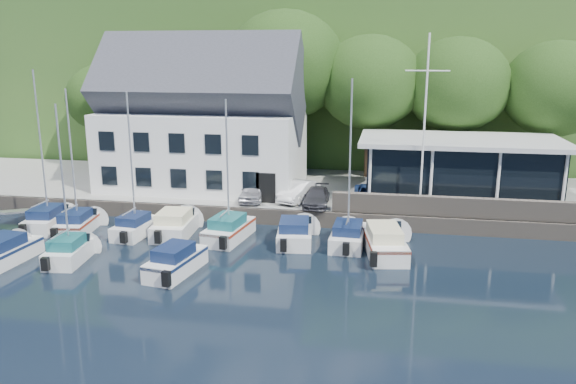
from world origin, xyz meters
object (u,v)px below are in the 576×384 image
Objects in this scene: car_white at (299,191)px; boat_r2_1 at (63,182)px; harbor_building at (203,127)px; boat_r1_2 at (132,168)px; boat_r1_0 at (42,159)px; boat_r1_1 at (72,165)px; car_blue at (369,194)px; boat_r1_6 at (350,172)px; boat_r1_4 at (227,163)px; boat_r1_5 at (295,231)px; club_pavilion at (459,169)px; flagpole at (424,126)px; car_silver at (254,191)px; car_dgrey at (316,197)px; boat_r1_3 at (176,222)px; boat_r2_2 at (176,259)px; boat_r1_7 at (384,239)px; boat_r2_0 at (5,248)px.

car_white is 0.46× the size of boat_r2_1.
boat_r1_2 is (-1.32, -9.10, -1.22)m from harbor_building.
boat_r1_0 reaches higher than boat_r1_1.
car_blue is 0.42× the size of boat_r1_6.
boat_r1_6 is (6.90, 0.20, -0.29)m from boat_r1_4.
car_white is 0.71× the size of boat_r1_5.
boat_r2_1 reaches higher than club_pavilion.
flagpole is at bearing 29.46° from boat_r1_4.
car_silver is 11.41m from boat_r1_1.
car_dgrey is (1.31, -0.97, -0.10)m from car_white.
boat_r1_5 is at bearing -177.22° from boat_r1_6.
boat_r1_6 reaches higher than boat_r1_3.
car_silver is at bearing 50.12° from boat_r1_3.
car_white is 8.60m from boat_r1_3.
boat_r2_2 is (-5.62, -10.26, -0.80)m from car_dgrey.
boat_r2_2 is at bearing -138.96° from boat_r1_5.
boat_r2_2 is at bearing -120.68° from car_dgrey.
boat_r1_7 is at bearing -21.23° from boat_r1_6.
boat_r1_1 is at bearing 82.85° from boat_r2_0.
flagpole reaches higher than club_pavilion.
harbor_building is 3.66× the size of car_white.
club_pavilion is 1.56× the size of boat_r1_6.
boat_r2_0 is at bearing -170.10° from boat_r2_2.
car_silver is (4.55, -3.50, -3.72)m from harbor_building.
boat_r1_4 is at bearing -9.32° from boat_r1_3.
car_silver is 0.68× the size of boat_r2_2.
boat_r2_1 reaches higher than car_silver.
boat_r1_4 is 9.70m from boat_r1_7.
boat_r1_0 is 1.05× the size of boat_r1_2.
harbor_building is 2.44× the size of boat_r1_3.
boat_r1_4 is at bearing -7.65° from boat_r1_0.
flagpole is 1.49× the size of boat_r1_7.
harbor_building is 11.40m from boat_r1_0.
boat_r1_0 is at bearing -172.55° from boat_r1_4.
flagpole is 1.81× the size of boat_r1_3.
boat_r1_0 reaches higher than car_silver.
boat_r1_2 reaches higher than boat_r2_0.
boat_r1_7 is 1.32× the size of boat_r2_2.
club_pavilion reaches higher than car_white.
boat_r2_1 is (-11.67, -9.72, 2.69)m from car_dgrey.
car_blue is 5.97m from flagpole.
club_pavilion reaches higher than car_blue.
harbor_building is at bearing 176.85° from car_white.
boat_r2_1 is (-11.05, -5.06, 3.54)m from boat_r1_5.
boat_r2_1 reaches higher than boat_r1_5.
boat_r1_1 reaches higher than boat_r1_7.
boat_r2_0 is 0.99× the size of boat_r2_2.
boat_r2_1 is at bearing -103.04° from boat_r1_2.
boat_r2_1 is at bearing -158.37° from boat_r1_6.
boat_r1_6 is (2.41, -4.60, 2.68)m from car_dgrey.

